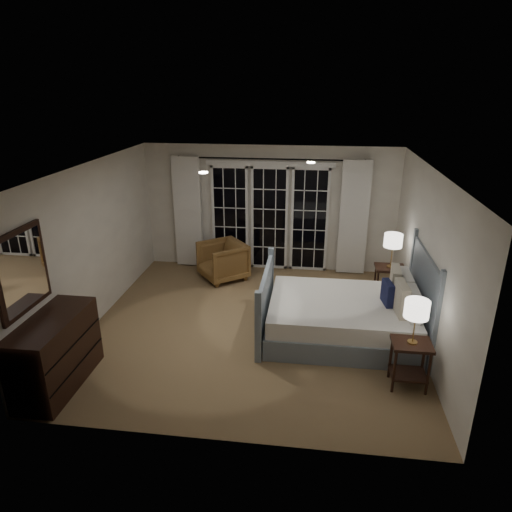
# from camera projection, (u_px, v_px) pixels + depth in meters

# --- Properties ---
(floor) EXTENTS (5.00, 5.00, 0.00)m
(floor) POSITION_uv_depth(u_px,v_px,m) (253.00, 326.00, 7.23)
(floor) COLOR brown
(floor) RESTS_ON ground
(ceiling) EXTENTS (5.00, 5.00, 0.00)m
(ceiling) POSITION_uv_depth(u_px,v_px,m) (252.00, 168.00, 6.34)
(ceiling) COLOR white
(ceiling) RESTS_ON wall_back
(wall_left) EXTENTS (0.02, 5.00, 2.50)m
(wall_left) POSITION_uv_depth(u_px,v_px,m) (93.00, 245.00, 7.08)
(wall_left) COLOR silver
(wall_left) RESTS_ON floor
(wall_right) EXTENTS (0.02, 5.00, 2.50)m
(wall_right) POSITION_uv_depth(u_px,v_px,m) (427.00, 260.00, 6.48)
(wall_right) COLOR silver
(wall_right) RESTS_ON floor
(wall_back) EXTENTS (5.00, 0.02, 2.50)m
(wall_back) POSITION_uv_depth(u_px,v_px,m) (270.00, 209.00, 9.10)
(wall_back) COLOR silver
(wall_back) RESTS_ON floor
(wall_front) EXTENTS (5.00, 0.02, 2.50)m
(wall_front) POSITION_uv_depth(u_px,v_px,m) (218.00, 340.00, 4.46)
(wall_front) COLOR silver
(wall_front) RESTS_ON floor
(french_doors) EXTENTS (2.50, 0.04, 2.20)m
(french_doors) POSITION_uv_depth(u_px,v_px,m) (269.00, 217.00, 9.12)
(french_doors) COLOR black
(french_doors) RESTS_ON wall_back
(curtain_rod) EXTENTS (3.50, 0.03, 0.03)m
(curtain_rod) POSITION_uv_depth(u_px,v_px,m) (270.00, 159.00, 8.65)
(curtain_rod) COLOR black
(curtain_rod) RESTS_ON wall_back
(curtain_left) EXTENTS (0.55, 0.10, 2.25)m
(curtain_left) POSITION_uv_depth(u_px,v_px,m) (188.00, 212.00, 9.22)
(curtain_left) COLOR white
(curtain_left) RESTS_ON curtain_rod
(curtain_right) EXTENTS (0.55, 0.10, 2.25)m
(curtain_right) POSITION_uv_depth(u_px,v_px,m) (354.00, 218.00, 8.82)
(curtain_right) COLOR white
(curtain_right) RESTS_ON curtain_rod
(downlight_a) EXTENTS (0.12, 0.12, 0.01)m
(downlight_a) POSITION_uv_depth(u_px,v_px,m) (311.00, 163.00, 6.80)
(downlight_a) COLOR white
(downlight_a) RESTS_ON ceiling
(downlight_b) EXTENTS (0.12, 0.12, 0.01)m
(downlight_b) POSITION_uv_depth(u_px,v_px,m) (203.00, 173.00, 6.04)
(downlight_b) COLOR white
(downlight_b) RESTS_ON ceiling
(bed) EXTENTS (2.35, 1.69, 1.37)m
(bed) POSITION_uv_depth(u_px,v_px,m) (345.00, 316.00, 6.83)
(bed) COLOR slate
(bed) RESTS_ON floor
(nightstand_left) EXTENTS (0.48, 0.38, 0.63)m
(nightstand_left) POSITION_uv_depth(u_px,v_px,m) (410.00, 358.00, 5.66)
(nightstand_left) COLOR black
(nightstand_left) RESTS_ON floor
(nightstand_right) EXTENTS (0.50, 0.40, 0.65)m
(nightstand_right) POSITION_uv_depth(u_px,v_px,m) (389.00, 279.00, 7.89)
(nightstand_right) COLOR black
(nightstand_right) RESTS_ON floor
(lamp_left) EXTENTS (0.30, 0.30, 0.57)m
(lamp_left) POSITION_uv_depth(u_px,v_px,m) (417.00, 310.00, 5.42)
(lamp_left) COLOR tan
(lamp_left) RESTS_ON nightstand_left
(lamp_right) EXTENTS (0.31, 0.31, 0.59)m
(lamp_right) POSITION_uv_depth(u_px,v_px,m) (393.00, 241.00, 7.64)
(lamp_right) COLOR tan
(lamp_right) RESTS_ON nightstand_right
(armchair) EXTENTS (1.13, 1.12, 0.74)m
(armchair) POSITION_uv_depth(u_px,v_px,m) (223.00, 261.00, 8.84)
(armchair) COLOR brown
(armchair) RESTS_ON floor
(dresser) EXTENTS (0.56, 1.32, 0.93)m
(dresser) POSITION_uv_depth(u_px,v_px,m) (55.00, 353.00, 5.66)
(dresser) COLOR black
(dresser) RESTS_ON floor
(mirror) EXTENTS (0.05, 0.85, 1.00)m
(mirror) POSITION_uv_depth(u_px,v_px,m) (22.00, 271.00, 5.30)
(mirror) COLOR black
(mirror) RESTS_ON wall_left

